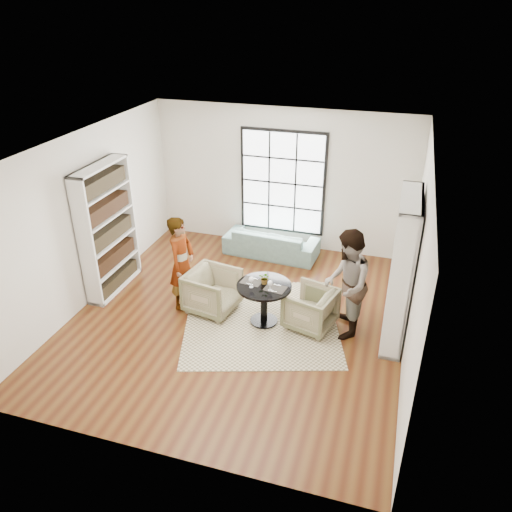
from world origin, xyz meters
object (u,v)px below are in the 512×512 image
(wine_glass_right, at_px, (270,283))
(person_right, at_px, (346,284))
(wine_glass_left, at_px, (251,280))
(flower_centerpiece, at_px, (265,278))
(sofa, at_px, (271,242))
(person_left, at_px, (182,263))
(pedestal_table, at_px, (264,296))
(armchair_right, at_px, (310,309))
(armchair_left, at_px, (213,291))

(wine_glass_right, bearing_deg, person_right, 11.26)
(wine_glass_left, height_order, flower_centerpiece, flower_centerpiece)
(sofa, relative_size, wine_glass_left, 10.41)
(person_left, bearing_deg, person_right, -87.05)
(pedestal_table, bearing_deg, person_left, 176.03)
(person_left, bearing_deg, wine_glass_left, -96.59)
(pedestal_table, bearing_deg, sofa, 102.56)
(sofa, bearing_deg, person_right, 132.72)
(armchair_right, distance_m, flower_centerpiece, 0.91)
(wine_glass_left, relative_size, flower_centerpiece, 0.92)
(armchair_right, bearing_deg, person_left, -74.42)
(armchair_left, relative_size, wine_glass_right, 4.57)
(wine_glass_left, xyz_separation_m, flower_centerpiece, (0.18, 0.17, -0.03))
(armchair_left, xyz_separation_m, person_right, (2.27, 0.01, 0.53))
(pedestal_table, distance_m, wine_glass_right, 0.38)
(armchair_right, relative_size, wine_glass_left, 4.05)
(wine_glass_right, relative_size, flower_centerpiece, 0.89)
(person_right, xyz_separation_m, wine_glass_left, (-1.50, -0.23, -0.05))
(wine_glass_left, bearing_deg, armchair_left, 164.22)
(armchair_left, bearing_deg, flower_centerpiece, -82.97)
(sofa, distance_m, person_right, 3.04)
(armchair_right, bearing_deg, person_right, 105.39)
(person_left, bearing_deg, wine_glass_right, -95.10)
(pedestal_table, xyz_separation_m, flower_centerpiece, (-0.00, 0.05, 0.30))
(person_right, xyz_separation_m, flower_centerpiece, (-1.32, -0.06, -0.08))
(person_right, distance_m, wine_glass_right, 1.21)
(person_right, height_order, wine_glass_right, person_right)
(flower_centerpiece, bearing_deg, person_left, 178.07)
(armchair_right, xyz_separation_m, flower_centerpiece, (-0.77, -0.06, 0.48))
(armchair_left, bearing_deg, person_left, 100.07)
(armchair_left, bearing_deg, armchair_right, -79.67)
(armchair_left, distance_m, wine_glass_left, 0.94)
(wine_glass_left, height_order, wine_glass_right, wine_glass_left)
(sofa, relative_size, person_left, 1.16)
(person_right, bearing_deg, armchair_right, -97.80)
(pedestal_table, bearing_deg, flower_centerpiece, 95.00)
(armchair_right, distance_m, wine_glass_left, 1.10)
(wine_glass_left, bearing_deg, sofa, 97.96)
(flower_centerpiece, bearing_deg, wine_glass_left, -137.23)
(pedestal_table, bearing_deg, wine_glass_right, -43.05)
(sofa, bearing_deg, armchair_left, 83.95)
(person_right, relative_size, flower_centerpiece, 8.88)
(person_left, height_order, wine_glass_right, person_left)
(person_left, relative_size, person_right, 0.93)
(sofa, xyz_separation_m, person_left, (-0.97, -2.33, 0.56))
(armchair_left, height_order, person_right, person_right)
(armchair_right, bearing_deg, flower_centerpiece, -70.27)
(flower_centerpiece, bearing_deg, wine_glass_right, -52.38)
(armchair_left, height_order, armchair_right, armchair_left)
(pedestal_table, relative_size, wine_glass_left, 4.82)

